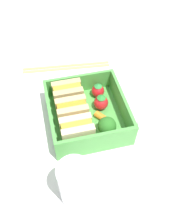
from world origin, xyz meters
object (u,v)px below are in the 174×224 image
at_px(drinking_glass, 75,184).
at_px(sandwich_center_left, 72,112).
at_px(sandwich_center, 68,95).
at_px(sandwich_left, 77,131).
at_px(chopstick_pair, 66,66).
at_px(strawberry_left, 101,102).
at_px(folded_napkin, 158,100).
at_px(carrot_stick_far_left, 103,118).
at_px(strawberry_far_left, 98,90).
at_px(broccoli_floret, 107,126).

bearing_deg(drinking_glass, sandwich_center_left, -9.31).
distance_m(sandwich_center, drinking_glass, 0.19).
bearing_deg(sandwich_left, chopstick_pair, -4.66).
height_order(strawberry_left, folded_napkin, strawberry_left).
relative_size(chopstick_pair, folded_napkin, 1.32).
height_order(sandwich_center_left, carrot_stick_far_left, sandwich_center_left).
bearing_deg(chopstick_pair, drinking_glass, 172.49).
distance_m(sandwich_center_left, carrot_stick_far_left, 0.06).
xyz_separation_m(sandwich_center, chopstick_pair, (0.12, -0.02, -0.03)).
xyz_separation_m(carrot_stick_far_left, chopstick_pair, (0.18, 0.04, -0.01)).
bearing_deg(strawberry_far_left, sandwich_center_left, 128.18).
distance_m(strawberry_left, drinking_glass, 0.18).
distance_m(strawberry_left, chopstick_pair, 0.16).
height_order(sandwich_left, sandwich_center_left, same).
bearing_deg(drinking_glass, chopstick_pair, -7.51).
bearing_deg(sandwich_left, sandwich_center, 0.00).
bearing_deg(chopstick_pair, sandwich_center_left, 174.07).
bearing_deg(carrot_stick_far_left, sandwich_center_left, 75.08).
xyz_separation_m(sandwich_left, carrot_stick_far_left, (0.03, -0.06, -0.02)).
xyz_separation_m(sandwich_center_left, chopstick_pair, (0.17, -0.02, -0.03)).
height_order(strawberry_left, strawberry_far_left, strawberry_left).
distance_m(chopstick_pair, folded_napkin, 0.23).
bearing_deg(chopstick_pair, folded_napkin, -130.81).
height_order(sandwich_left, strawberry_far_left, sandwich_left).
xyz_separation_m(sandwich_center_left, drinking_glass, (-0.15, 0.02, 0.01)).
relative_size(sandwich_center_left, strawberry_far_left, 1.78).
bearing_deg(folded_napkin, sandwich_center, 81.32).
bearing_deg(broccoli_floret, strawberry_left, -6.09).
bearing_deg(chopstick_pair, sandwich_left, 175.34).
xyz_separation_m(sandwich_left, sandwich_center, (0.09, 0.00, 0.00)).
height_order(sandwich_center_left, folded_napkin, sandwich_center_left).
relative_size(carrot_stick_far_left, strawberry_left, 1.03).
distance_m(broccoli_floret, carrot_stick_far_left, 0.04).
bearing_deg(broccoli_floret, sandwich_left, 87.67).
distance_m(sandwich_center, strawberry_far_left, 0.07).
bearing_deg(folded_napkin, strawberry_left, 89.58).
bearing_deg(drinking_glass, folded_napkin, -53.08).
relative_size(sandwich_center_left, strawberry_left, 1.66).
relative_size(sandwich_center, strawberry_far_left, 1.78).
distance_m(broccoli_floret, strawberry_left, 0.07).
relative_size(sandwich_left, sandwich_center_left, 1.00).
bearing_deg(strawberry_left, broccoli_floret, 173.91).
bearing_deg(sandwich_center_left, carrot_stick_far_left, -104.92).
xyz_separation_m(broccoli_floret, chopstick_pair, (0.21, 0.04, -0.03)).
bearing_deg(broccoli_floret, sandwich_center, 30.92).
bearing_deg(drinking_glass, sandwich_left, -13.40).
xyz_separation_m(strawberry_left, chopstick_pair, (0.15, 0.05, -0.02)).
xyz_separation_m(sandwich_center, strawberry_far_left, (0.01, -0.07, -0.01)).
bearing_deg(strawberry_left, chopstick_pair, 16.89).
relative_size(sandwich_center, strawberry_left, 1.66).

